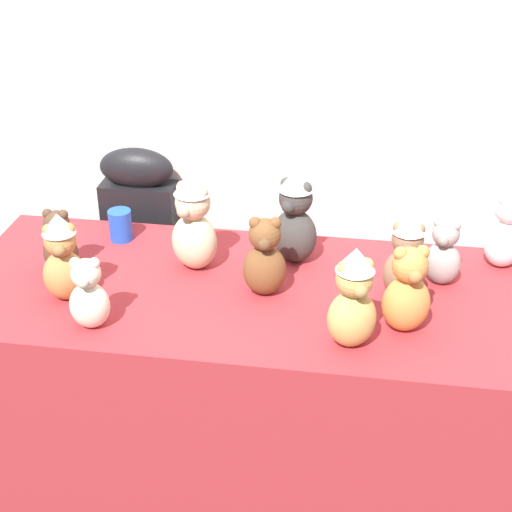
% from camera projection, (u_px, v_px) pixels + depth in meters
% --- Properties ---
extents(ground_plane, '(10.00, 10.00, 0.00)m').
position_uv_depth(ground_plane, '(244.00, 512.00, 2.53)').
color(ground_plane, '#3D3838').
extents(wall_back, '(7.00, 0.08, 2.60)m').
position_uv_depth(wall_back, '(284.00, 49.00, 2.66)').
color(wall_back, silver).
rests_on(wall_back, ground_plane).
extents(display_table, '(1.90, 0.78, 0.71)m').
position_uv_depth(display_table, '(256.00, 380.00, 2.57)').
color(display_table, maroon).
rests_on(display_table, ground_plane).
extents(instrument_case, '(0.28, 0.12, 0.95)m').
position_uv_depth(instrument_case, '(144.00, 260.00, 3.03)').
color(instrument_case, black).
rests_on(instrument_case, ground_plane).
extents(teddy_bear_sand, '(0.19, 0.18, 0.34)m').
position_uv_depth(teddy_bear_sand, '(193.00, 222.00, 2.44)').
color(teddy_bear_sand, '#CCB78E').
rests_on(teddy_bear_sand, display_table).
extents(teddy_bear_honey, '(0.17, 0.16, 0.31)m').
position_uv_depth(teddy_bear_honey, '(353.00, 299.00, 2.07)').
color(teddy_bear_honey, tan).
rests_on(teddy_bear_honey, display_table).
extents(teddy_bear_charcoal, '(0.19, 0.17, 0.33)m').
position_uv_depth(teddy_bear_charcoal, '(295.00, 217.00, 2.48)').
color(teddy_bear_charcoal, '#383533').
rests_on(teddy_bear_charcoal, display_table).
extents(teddy_bear_mocha, '(0.13, 0.12, 0.29)m').
position_uv_depth(teddy_bear_mocha, '(406.00, 257.00, 2.30)').
color(teddy_bear_mocha, '#7F6047').
rests_on(teddy_bear_mocha, display_table).
extents(teddy_bear_cream, '(0.13, 0.11, 0.23)m').
position_uv_depth(teddy_bear_cream, '(89.00, 295.00, 2.17)').
color(teddy_bear_cream, beige).
rests_on(teddy_bear_cream, display_table).
extents(teddy_bear_caramel, '(0.16, 0.14, 0.29)m').
position_uv_depth(teddy_bear_caramel, '(63.00, 258.00, 2.29)').
color(teddy_bear_caramel, '#B27A42').
rests_on(teddy_bear_caramel, display_table).
extents(teddy_bear_cocoa, '(0.12, 0.10, 0.22)m').
position_uv_depth(teddy_bear_cocoa, '(59.00, 243.00, 2.45)').
color(teddy_bear_cocoa, '#4C3323').
rests_on(teddy_bear_cocoa, display_table).
extents(teddy_bear_snow, '(0.17, 0.17, 0.26)m').
position_uv_depth(teddy_bear_snow, '(506.00, 232.00, 2.47)').
color(teddy_bear_snow, white).
rests_on(teddy_bear_snow, display_table).
extents(teddy_bear_chestnut, '(0.15, 0.13, 0.26)m').
position_uv_depth(teddy_bear_chestnut, '(265.00, 259.00, 2.32)').
color(teddy_bear_chestnut, brown).
rests_on(teddy_bear_chestnut, display_table).
extents(teddy_bear_ash, '(0.14, 0.12, 0.22)m').
position_uv_depth(teddy_bear_ash, '(443.00, 254.00, 2.38)').
color(teddy_bear_ash, gray).
rests_on(teddy_bear_ash, display_table).
extents(teddy_bear_ginger, '(0.17, 0.15, 0.27)m').
position_uv_depth(teddy_bear_ginger, '(407.00, 292.00, 2.15)').
color(teddy_bear_ginger, '#D17F3D').
rests_on(teddy_bear_ginger, display_table).
extents(party_cup_blue, '(0.08, 0.08, 0.11)m').
position_uv_depth(party_cup_blue, '(120.00, 225.00, 2.66)').
color(party_cup_blue, blue).
rests_on(party_cup_blue, display_table).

